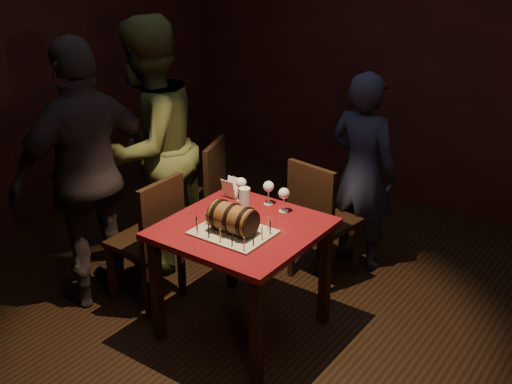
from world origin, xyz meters
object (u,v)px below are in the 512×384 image
at_px(chair_left_rear, 203,192).
at_px(person_left_front, 88,175).
at_px(wine_glass_right, 284,195).
at_px(chair_back, 319,216).
at_px(pub_table, 242,242).
at_px(wine_glass_left, 241,184).
at_px(chair_left_front, 152,235).
at_px(barrel_cake, 233,218).
at_px(person_left_rear, 149,148).
at_px(person_back, 362,172).
at_px(pint_of_ale, 245,200).
at_px(wine_glass_mid, 269,188).

bearing_deg(chair_left_rear, person_left_front, -102.87).
relative_size(wine_glass_right, chair_back, 0.17).
xyz_separation_m(pub_table, wine_glass_right, (0.09, 0.32, 0.23)).
bearing_deg(wine_glass_left, chair_left_front, -139.16).
relative_size(barrel_cake, wine_glass_right, 2.02).
bearing_deg(pub_table, barrel_cake, -81.57).
distance_m(wine_glass_left, wine_glass_right, 0.32).
height_order(pub_table, person_left_rear, person_left_rear).
bearing_deg(person_back, pint_of_ale, 76.89).
distance_m(wine_glass_left, person_left_front, 1.01).
bearing_deg(wine_glass_mid, barrel_cake, -81.88).
height_order(wine_glass_mid, person_left_front, person_left_front).
xyz_separation_m(chair_left_rear, person_back, (1.06, 0.56, 0.23)).
bearing_deg(chair_left_rear, chair_left_front, -76.17).
xyz_separation_m(wine_glass_left, wine_glass_mid, (0.18, 0.06, -0.00)).
xyz_separation_m(wine_glass_right, chair_left_front, (-0.77, -0.41, -0.35)).
bearing_deg(person_left_front, person_back, 151.06).
relative_size(wine_glass_left, wine_glass_mid, 1.00).
height_order(pint_of_ale, person_back, person_back).
height_order(wine_glass_mid, chair_left_front, chair_left_front).
height_order(barrel_cake, chair_left_rear, barrel_cake).
xyz_separation_m(wine_glass_mid, person_left_front, (-1.02, -0.60, 0.05)).
bearing_deg(person_left_front, pub_table, 114.73).
xyz_separation_m(barrel_cake, person_left_front, (-1.09, -0.14, 0.07)).
bearing_deg(pub_table, chair_left_front, -172.47).
bearing_deg(wine_glass_left, wine_glass_mid, 17.11).
height_order(wine_glass_left, pint_of_ale, wine_glass_left).
bearing_deg(person_left_rear, person_back, 122.67).
distance_m(wine_glass_mid, person_back, 0.91).
distance_m(person_left_rear, person_left_front, 0.56).
relative_size(pint_of_ale, person_left_front, 0.08).
relative_size(barrel_cake, pint_of_ale, 2.17).
bearing_deg(wine_glass_left, pub_table, -52.53).
bearing_deg(chair_back, wine_glass_right, -88.04).
distance_m(pub_table, person_back, 1.24).
distance_m(chair_back, chair_left_front, 1.18).
height_order(wine_glass_left, person_left_rear, person_left_rear).
bearing_deg(barrel_cake, person_left_rear, 158.98).
bearing_deg(pint_of_ale, chair_left_front, -152.98).
relative_size(pint_of_ale, chair_back, 0.16).
bearing_deg(barrel_cake, person_left_front, -172.72).
relative_size(wine_glass_right, person_back, 0.11).
distance_m(chair_back, chair_left_rear, 0.95).
height_order(wine_glass_left, wine_glass_mid, same).
bearing_deg(chair_back, wine_glass_mid, -105.46).
relative_size(person_back, person_left_rear, 0.80).
distance_m(pint_of_ale, chair_back, 0.71).
relative_size(wine_glass_left, person_left_rear, 0.09).
distance_m(wine_glass_mid, person_left_front, 1.19).
bearing_deg(person_left_front, wine_glass_left, 134.73).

